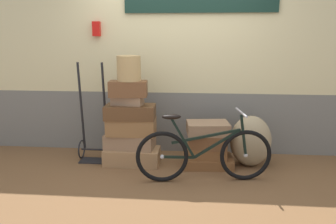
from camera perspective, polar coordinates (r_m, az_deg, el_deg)
The scene contains 16 objects.
ground at distance 4.45m, azimuth 0.29°, elevation -9.98°, with size 10.20×5.20×0.06m, color brown.
station_building at distance 4.96m, azimuth 1.33°, elevation 8.91°, with size 8.20×0.74×2.71m.
suitcase_0 at distance 4.64m, azimuth -5.96°, elevation -7.29°, with size 0.72×0.37×0.21m, color #9E754C.
suitcase_1 at distance 4.63m, azimuth -6.31°, elevation -4.73°, with size 0.64×0.35×0.19m, color #937051.
suitcase_2 at distance 4.54m, azimuth -6.08°, elevation -2.40°, with size 0.63×0.33×0.21m, color olive.
suitcase_3 at distance 4.49m, azimuth -6.28°, elevation 0.01°, with size 0.64×0.35×0.18m, color brown.
suitcase_4 at distance 4.48m, azimuth -6.73°, elevation 1.91°, with size 0.40×0.21×0.12m, color #937051.
suitcase_5 at distance 4.43m, azimuth -6.61°, elevation 3.86°, with size 0.48×0.25×0.20m, color brown.
suitcase_6 at distance 4.59m, azimuth 6.55°, elevation -8.09°, with size 0.65×0.43×0.13m, color brown.
suitcase_7 at distance 4.56m, azimuth 6.39°, elevation -6.49°, with size 0.53×0.39×0.13m, color brown.
suitcase_8 at distance 4.49m, azimuth 6.81°, elevation -4.70°, with size 0.49×0.35×0.18m, color brown.
suitcase_9 at distance 4.45m, azimuth 6.62°, elevation -2.66°, with size 0.53×0.38×0.15m, color #937051.
wicker_basket at distance 4.41m, azimuth -6.51°, elevation 7.20°, with size 0.30×0.30×0.32m, color tan.
luggage_trolley at distance 4.82m, azimuth -12.18°, elevation -3.90°, with size 0.40×0.35×1.34m.
burlap_sack at distance 4.62m, azimuth 13.52°, elevation -4.68°, with size 0.53×0.45×0.67m, color #9E8966.
bicycle at distance 4.04m, azimuth 5.92°, elevation -6.91°, with size 1.58×0.46×0.83m.
Camera 1 is at (0.35, -4.09, 1.68)m, focal length 36.78 mm.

